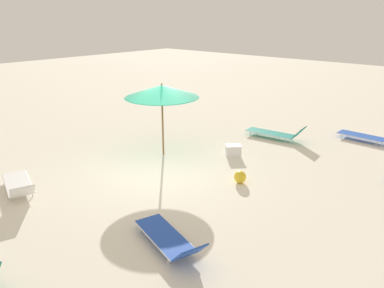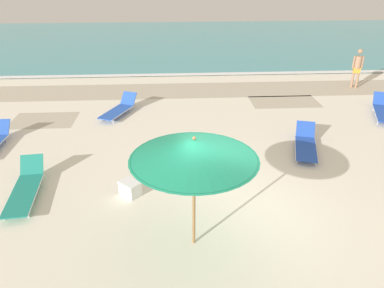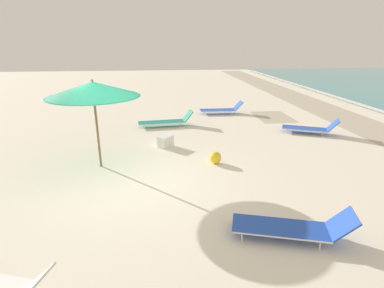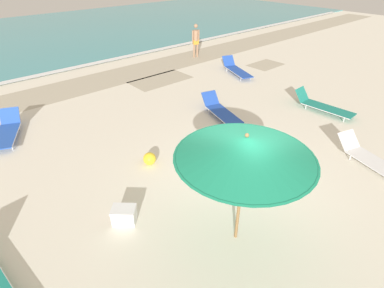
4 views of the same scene
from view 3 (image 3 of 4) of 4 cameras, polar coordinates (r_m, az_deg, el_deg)
name	(u,v)px [view 3 (image 3 of 4)]	position (r m, az deg, el deg)	size (l,w,h in m)	color
ground_plane	(127,183)	(7.82, -12.25, -7.28)	(60.00, 60.00, 0.16)	silver
beach_umbrella	(93,89)	(8.23, -18.34, 9.83)	(2.41, 2.41, 2.42)	olive
sun_lounger_under_umbrella	(311,128)	(12.18, 21.65, 2.89)	(1.35, 2.04, 0.61)	blue
sun_lounger_beside_umbrella	(293,227)	(5.77, 18.62, -14.70)	(1.17, 2.14, 0.58)	blue
sun_lounger_near_water_right	(167,121)	(12.40, -4.83, 4.43)	(0.83, 2.28, 0.61)	#1E8475
sun_lounger_mid_beach_pair_b	(222,109)	(14.59, 5.73, 6.63)	(0.66, 2.04, 0.59)	blue
beach_ball	(215,158)	(8.58, 4.47, -2.59)	(0.35, 0.35, 0.35)	yellow
cooler_box	(165,141)	(9.94, -5.08, 0.53)	(0.61, 0.60, 0.37)	white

